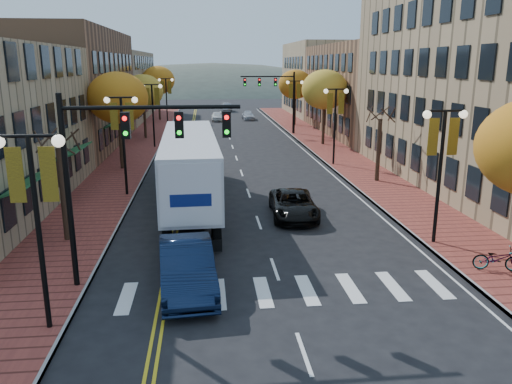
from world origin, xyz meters
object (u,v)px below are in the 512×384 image
object	(u,v)px
black_suv	(293,204)
bicycle	(497,259)
navy_sedan	(187,266)
semi_truck	(190,163)

from	to	relation	value
black_suv	bicycle	bearing A→B (deg)	-48.20
black_suv	bicycle	world-z (taller)	black_suv
navy_sedan	bicycle	bearing A→B (deg)	-4.32
bicycle	semi_truck	bearing A→B (deg)	62.72
black_suv	semi_truck	bearing A→B (deg)	154.61
navy_sedan	bicycle	size ratio (longest dim) A/B	2.98
navy_sedan	bicycle	distance (m)	11.90
semi_truck	black_suv	distance (m)	6.47
black_suv	bicycle	distance (m)	10.43
semi_truck	bicycle	distance (m)	16.44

